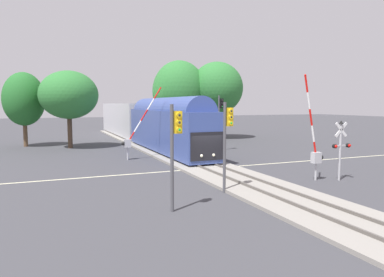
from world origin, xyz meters
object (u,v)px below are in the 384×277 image
crossing_gate_far (132,136)px  elm_centre_background (179,92)px  commuter_train (143,121)px  oak_behind_train (69,95)px  oak_far_right (217,88)px  crossing_gate_near (315,148)px  traffic_signal_near_left (175,140)px  traffic_signal_far_side (220,114)px  crossing_signal_mast (341,144)px  pine_left_background (24,99)px  traffic_signal_median (227,132)px

crossing_gate_far → elm_centre_background: size_ratio=0.59×
commuter_train → oak_behind_train: oak_behind_train is taller
elm_centre_background → oak_far_right: 5.23m
crossing_gate_near → oak_far_right: bearing=76.5°
traffic_signal_near_left → traffic_signal_far_side: size_ratio=0.85×
crossing_signal_mast → traffic_signal_near_left: (-11.86, -2.22, 0.91)m
commuter_train → pine_left_background: 13.62m
traffic_signal_near_left → crossing_gate_far: bearing=84.1°
commuter_train → crossing_gate_far: size_ratio=6.44×
crossing_gate_near → crossing_gate_far: crossing_gate_near is taller
crossing_signal_mast → oak_behind_train: bearing=121.3°
crossing_signal_mast → elm_centre_background: elm_centre_background is taller
crossing_gate_far → oak_behind_train: 12.13m
elm_centre_background → oak_far_right: (4.90, -1.76, 0.48)m
pine_left_background → oak_far_right: oak_far_right is taller
traffic_signal_near_left → oak_far_right: 34.76m
crossing_signal_mast → oak_behind_train: 28.44m
traffic_signal_near_left → traffic_signal_median: (3.80, 2.23, 0.07)m
traffic_signal_far_side → pine_left_background: bearing=147.5°
crossing_gate_near → oak_behind_train: size_ratio=0.79×
pine_left_background → elm_centre_background: size_ratio=0.78×
traffic_signal_near_left → oak_far_right: (16.97, 30.09, 3.79)m
commuter_train → oak_far_right: oak_far_right is taller
traffic_signal_median → oak_far_right: bearing=64.7°
crossing_gate_far → pine_left_background: pine_left_background is taller
elm_centre_background → crossing_gate_near: bearing=-93.2°
crossing_gate_near → oak_far_right: oak_far_right is taller
crossing_gate_near → pine_left_background: size_ratio=0.79×
crossing_gate_far → traffic_signal_far_side: size_ratio=1.11×
traffic_signal_far_side → crossing_gate_far: bearing=-167.2°
traffic_signal_near_left → elm_centre_background: elm_centre_background is taller
crossing_signal_mast → elm_centre_background: size_ratio=0.35×
crossing_gate_far → traffic_signal_median: 13.67m
traffic_signal_far_side → oak_far_right: (5.67, 12.22, 3.22)m
traffic_signal_near_left → elm_centre_background: (12.07, 31.86, 3.31)m
traffic_signal_near_left → traffic_signal_median: traffic_signal_median is taller
crossing_gate_far → commuter_train: bearing=71.0°
crossing_signal_mast → traffic_signal_near_left: 12.10m
elm_centre_background → commuter_train: bearing=-148.6°
crossing_gate_far → crossing_signal_mast: bearing=-52.7°
traffic_signal_far_side → elm_centre_background: (0.77, 13.99, 2.74)m
crossing_signal_mast → pine_left_background: (-19.25, 27.58, 3.04)m
crossing_gate_near → crossing_signal_mast: (1.43, -0.65, 0.26)m
traffic_signal_near_left → crossing_signal_mast: bearing=10.6°
crossing_signal_mast → traffic_signal_median: size_ratio=0.77×
crossing_signal_mast → oak_far_right: oak_far_right is taller
crossing_signal_mast → traffic_signal_far_side: size_ratio=0.67×
commuter_train → oak_far_right: (11.09, 2.02, 4.23)m
oak_behind_train → oak_far_right: size_ratio=0.79×
traffic_signal_near_left → oak_far_right: size_ratio=0.45×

